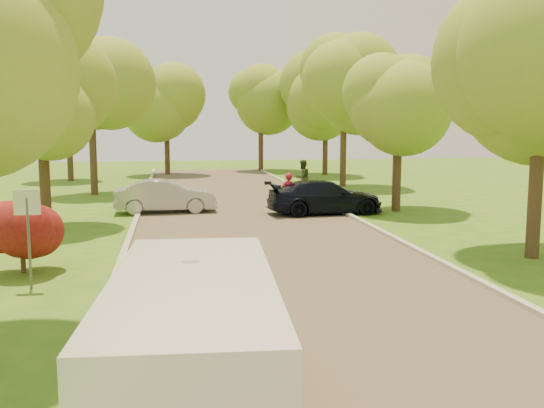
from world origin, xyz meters
TOP-DOWN VIEW (x-y plane):
  - ground at (0.00, 0.00)m, footprint 100.00×100.00m
  - road at (0.00, 8.00)m, footprint 8.00×60.00m
  - curb_left at (-4.05, 8.00)m, footprint 0.18×60.00m
  - curb_right at (4.05, 8.00)m, footprint 0.18×60.00m
  - street_sign at (-5.80, 4.00)m, footprint 0.55×0.06m
  - red_shrub at (-6.30, 5.50)m, footprint 1.70×1.70m
  - tree_l_midb at (-6.81, 12.00)m, footprint 4.30×4.20m
  - tree_l_far at (-6.39, 22.00)m, footprint 4.92×4.80m
  - tree_r_midb at (6.60, 14.00)m, footprint 4.51×4.40m
  - tree_r_far at (7.23, 24.00)m, footprint 5.33×5.20m
  - tree_bg_a at (-8.78, 30.00)m, footprint 5.12×5.00m
  - tree_bg_b at (8.22, 32.00)m, footprint 5.12×5.00m
  - tree_bg_c at (-2.79, 34.00)m, footprint 4.92×4.80m
  - tree_bg_d at (4.22, 36.00)m, footprint 5.12×5.00m
  - minivan at (-2.50, -2.63)m, footprint 2.23×4.98m
  - silver_sedan at (-2.98, 15.12)m, footprint 4.09×1.53m
  - dark_sedan at (3.30, 13.70)m, footprint 4.76×2.20m
  - longboard at (-2.50, -1.90)m, footprint 0.37×0.91m
  - skateboarder at (-2.50, -1.90)m, footprint 1.19×0.79m
  - person_striped at (1.89, 14.19)m, footprint 0.69×0.56m
  - person_olive at (3.80, 20.19)m, footprint 1.08×1.01m

SIDE VIEW (x-z plane):
  - ground at x=0.00m, z-range 0.00..0.00m
  - road at x=0.00m, z-range 0.00..0.01m
  - curb_left at x=-4.05m, z-range 0.00..0.12m
  - curb_right at x=4.05m, z-range 0.00..0.12m
  - longboard at x=-2.50m, z-range 0.04..0.15m
  - silver_sedan at x=-2.98m, z-range 0.00..1.34m
  - dark_sedan at x=3.30m, z-range 0.00..1.35m
  - person_striped at x=1.89m, z-range 0.00..1.62m
  - person_olive at x=3.80m, z-range 0.00..1.77m
  - minivan at x=-2.50m, z-range 0.05..1.86m
  - skateboarder at x=-2.50m, z-range 0.11..1.83m
  - red_shrub at x=-6.30m, z-range 0.12..2.07m
  - street_sign at x=-5.80m, z-range 0.48..2.65m
  - tree_l_midb at x=-6.81m, z-range 1.28..7.89m
  - tree_r_midb at x=6.60m, z-range 1.38..8.38m
  - tree_bg_c at x=-2.79m, z-range 1.35..8.69m
  - tree_bg_a at x=-8.78m, z-range 1.45..9.18m
  - tree_bg_d at x=4.22m, z-range 1.45..9.18m
  - tree_l_far at x=-6.39m, z-range 1.57..9.36m
  - tree_bg_b at x=8.22m, z-range 1.56..9.51m
  - tree_r_far at x=7.23m, z-range 1.66..10.00m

